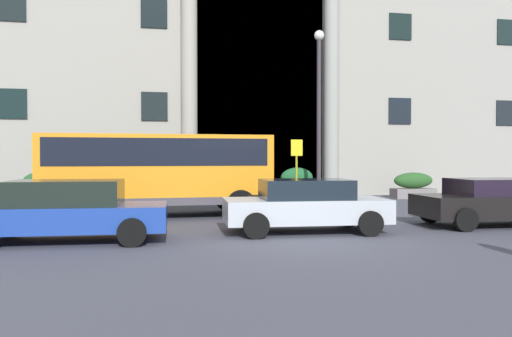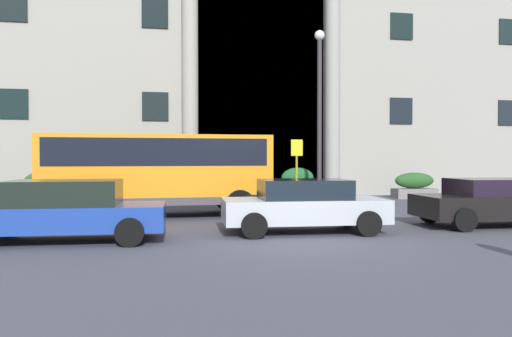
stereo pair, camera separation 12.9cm
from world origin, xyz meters
TOP-DOWN VIEW (x-y plane):
  - ground_plane at (0.00, 0.00)m, footprint 80.00×64.00m
  - office_building_facade at (0.01, 17.48)m, footprint 38.22×9.63m
  - orange_minibus at (-2.96, 5.50)m, footprint 7.15×2.88m
  - bus_stop_sign at (2.12, 7.16)m, footprint 0.44×0.08m
  - hedge_planter_entrance_right at (-2.41, 10.19)m, footprint 1.90×0.78m
  - hedge_planter_far_east at (-7.49, 10.82)m, footprint 1.66×0.77m
  - hedge_planter_east at (8.78, 10.78)m, footprint 2.00×0.82m
  - hedge_planter_west at (3.12, 10.68)m, footprint 1.52×0.71m
  - parked_hatchback_near at (-5.03, 0.78)m, footprint 4.53×2.14m
  - parked_sedan_second at (6.24, 1.36)m, footprint 4.37×2.22m
  - white_taxi_kerbside at (0.68, 1.16)m, footprint 4.18×2.09m
  - motorcycle_far_end at (-7.00, 3.38)m, footprint 2.00×0.64m
  - scooter_by_planter at (-0.06, 3.13)m, footprint 1.95×0.55m
  - lamppost_plaza_centre at (3.45, 8.56)m, footprint 0.40×0.40m

SIDE VIEW (x-z plane):
  - ground_plane at x=0.00m, z-range -0.12..0.00m
  - scooter_by_planter at x=-0.06m, z-range 0.01..0.90m
  - motorcycle_far_end at x=-7.00m, z-range 0.01..0.91m
  - hedge_planter_east at x=8.78m, z-range -0.02..1.18m
  - hedge_planter_far_east at x=-7.49m, z-range -0.02..1.31m
  - parked_sedan_second at x=6.24m, z-range 0.03..1.35m
  - white_taxi_kerbside at x=0.68m, z-range 0.02..1.37m
  - hedge_planter_entrance_right at x=-2.41m, z-range -0.03..1.42m
  - hedge_planter_west at x=3.12m, z-range -0.03..1.43m
  - parked_hatchback_near at x=-5.03m, z-range 0.02..1.41m
  - orange_minibus at x=-2.96m, z-range 0.27..2.88m
  - bus_stop_sign at x=2.12m, z-range 0.31..2.87m
  - lamppost_plaza_centre at x=3.45m, z-range 0.61..7.62m
  - office_building_facade at x=0.01m, z-range 0.00..19.39m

